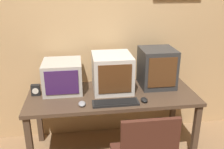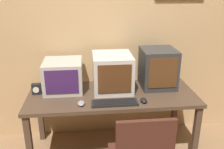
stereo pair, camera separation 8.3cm
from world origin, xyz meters
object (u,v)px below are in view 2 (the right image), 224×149
Objects in this scene: monitor_right at (158,68)px; mouse_near_keyboard at (144,100)px; mouse_far_corner at (81,103)px; monitor_center at (112,72)px; keyboard_main at (115,103)px; desk_clock at (36,89)px; monitor_left at (63,76)px.

mouse_near_keyboard is (-0.23, -0.37, -0.19)m from monitor_right.
monitor_center is at bearing 45.22° from mouse_far_corner.
keyboard_main is at bearing -177.86° from mouse_near_keyboard.
desk_clock reaches higher than mouse_near_keyboard.
keyboard_main is at bearing -143.55° from monitor_right.
keyboard_main is 0.28m from mouse_near_keyboard.
mouse_near_keyboard is 0.60m from mouse_far_corner.
mouse_far_corner is at bearing -134.78° from monitor_center.
monitor_center is 1.04× the size of monitor_right.
monitor_center reaches higher than monitor_left.
monitor_right is 0.48m from mouse_near_keyboard.
mouse_far_corner is (-0.83, -0.37, -0.19)m from monitor_right.
mouse_near_keyboard is at bearing -0.39° from mouse_far_corner.
desk_clock is (-1.29, -0.08, -0.15)m from monitor_right.
monitor_center is 4.26× the size of mouse_near_keyboard.
mouse_near_keyboard is (0.28, 0.01, 0.01)m from keyboard_main.
monitor_left is 3.87× the size of mouse_far_corner.
desk_clock is at bearing -176.49° from monitor_right.
keyboard_main is 4.26× the size of mouse_far_corner.
monitor_left reaches higher than mouse_near_keyboard.
keyboard_main is (0.50, -0.39, -0.15)m from monitor_left.
monitor_right is at bearing 3.51° from desk_clock.
monitor_center reaches higher than mouse_near_keyboard.
monitor_center is 0.99× the size of keyboard_main.
monitor_center is 0.80m from desk_clock.
monitor_left is at bearing 116.27° from mouse_far_corner.
monitor_center is (0.51, -0.04, 0.03)m from monitor_left.
desk_clock is (-0.27, -0.09, -0.10)m from monitor_left.
monitor_center is 0.50m from monitor_right.
monitor_left is 1.01m from monitor_right.
monitor_center is 3.80× the size of desk_clock.
monitor_center is 0.39m from keyboard_main.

